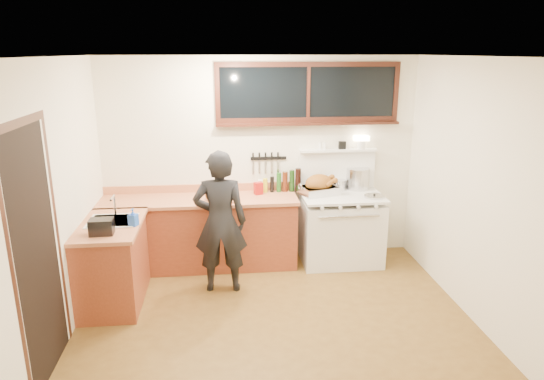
{
  "coord_description": "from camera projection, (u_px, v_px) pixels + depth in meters",
  "views": [
    {
      "loc": [
        -0.51,
        -4.33,
        2.65
      ],
      "look_at": [
        0.05,
        0.85,
        1.15
      ],
      "focal_mm": 32.0,
      "sensor_mm": 36.0,
      "label": 1
    }
  ],
  "objects": [
    {
      "name": "roast_turkey",
      "position": [
        319.0,
        186.0,
        6.12
      ],
      "size": [
        0.54,
        0.46,
        0.25
      ],
      "color": "silver",
      "rests_on": "vintage_stove"
    },
    {
      "name": "pitcher",
      "position": [
        261.0,
        186.0,
        6.25
      ],
      "size": [
        0.09,
        0.09,
        0.15
      ],
      "color": "white",
      "rests_on": "counter_back"
    },
    {
      "name": "room_shell",
      "position": [
        276.0,
        163.0,
        4.46
      ],
      "size": [
        4.1,
        3.6,
        2.65
      ],
      "color": "white",
      "rests_on": "ground"
    },
    {
      "name": "ground_plane",
      "position": [
        276.0,
        323.0,
        4.92
      ],
      "size": [
        4.0,
        3.5,
        0.02
      ],
      "primitive_type": "cube",
      "color": "brown"
    },
    {
      "name": "coffee_tin",
      "position": [
        258.0,
        188.0,
        6.11
      ],
      "size": [
        0.12,
        0.11,
        0.15
      ],
      "color": "maroon",
      "rests_on": "counter_back"
    },
    {
      "name": "soap_bottle",
      "position": [
        133.0,
        217.0,
        5.01
      ],
      "size": [
        0.11,
        0.11,
        0.18
      ],
      "color": "blue",
      "rests_on": "counter_left"
    },
    {
      "name": "counter_back",
      "position": [
        200.0,
        232.0,
        6.09
      ],
      "size": [
        2.44,
        0.64,
        1.0
      ],
      "color": "maroon",
      "rests_on": "ground"
    },
    {
      "name": "back_window",
      "position": [
        308.0,
        99.0,
        6.05
      ],
      "size": [
        2.32,
        0.13,
        0.77
      ],
      "color": "black",
      "rests_on": "room_shell"
    },
    {
      "name": "stockpot",
      "position": [
        358.0,
        178.0,
        6.34
      ],
      "size": [
        0.37,
        0.37,
        0.28
      ],
      "color": "silver",
      "rests_on": "vintage_stove"
    },
    {
      "name": "left_doorway",
      "position": [
        38.0,
        253.0,
        3.89
      ],
      "size": [
        0.02,
        1.04,
        2.17
      ],
      "color": "black",
      "rests_on": "ground"
    },
    {
      "name": "knife_strip",
      "position": [
        267.0,
        159.0,
        6.22
      ],
      "size": [
        0.46,
        0.03,
        0.28
      ],
      "color": "black",
      "rests_on": "room_shell"
    },
    {
      "name": "cutting_board",
      "position": [
        215.0,
        197.0,
        5.83
      ],
      "size": [
        0.49,
        0.4,
        0.14
      ],
      "color": "#BE724B",
      "rests_on": "counter_back"
    },
    {
      "name": "pot_lid",
      "position": [
        374.0,
        196.0,
        6.01
      ],
      "size": [
        0.32,
        0.32,
        0.04
      ],
      "color": "silver",
      "rests_on": "vintage_stove"
    },
    {
      "name": "counter_left",
      "position": [
        113.0,
        263.0,
        5.21
      ],
      "size": [
        0.64,
        1.09,
        0.9
      ],
      "color": "maroon",
      "rests_on": "ground"
    },
    {
      "name": "saucepan",
      "position": [
        339.0,
        185.0,
        6.32
      ],
      "size": [
        0.23,
        0.31,
        0.13
      ],
      "color": "silver",
      "rests_on": "vintage_stove"
    },
    {
      "name": "bottle_cluster",
      "position": [
        285.0,
        182.0,
        6.22
      ],
      "size": [
        0.49,
        0.07,
        0.3
      ],
      "color": "black",
      "rests_on": "counter_back"
    },
    {
      "name": "sink_unit",
      "position": [
        113.0,
        226.0,
        5.18
      ],
      "size": [
        0.5,
        0.45,
        0.37
      ],
      "color": "white",
      "rests_on": "counter_left"
    },
    {
      "name": "vintage_stove",
      "position": [
        341.0,
        227.0,
        6.24
      ],
      "size": [
        1.02,
        0.74,
        1.6
      ],
      "color": "white",
      "rests_on": "ground"
    },
    {
      "name": "man",
      "position": [
        220.0,
        222.0,
        5.39
      ],
      "size": [
        0.61,
        0.42,
        1.63
      ],
      "color": "black",
      "rests_on": "ground"
    },
    {
      "name": "toaster",
      "position": [
        102.0,
        227.0,
        4.77
      ],
      "size": [
        0.23,
        0.16,
        0.16
      ],
      "color": "black",
      "rests_on": "counter_left"
    }
  ]
}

